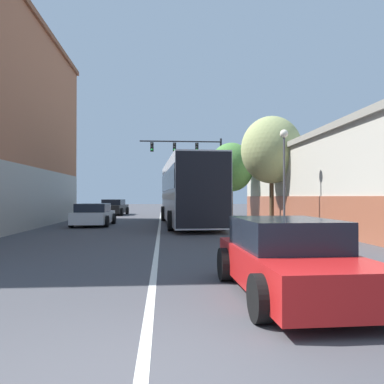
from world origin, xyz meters
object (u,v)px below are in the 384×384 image
object	(u,v)px
street_lamp	(284,165)
street_tree_far	(231,167)
bus	(188,190)
parked_car_left_near	(94,215)
traffic_signal_gantry	(195,158)
hatchback_foreground	(288,259)
parked_car_left_mid	(114,207)
street_tree_near	(272,150)

from	to	relation	value
street_lamp	street_tree_far	size ratio (longest dim) A/B	0.81
bus	street_tree_far	xyz separation A→B (m)	(3.95, 7.42, 1.93)
parked_car_left_near	street_tree_far	distance (m)	12.53
parked_car_left_near	traffic_signal_gantry	xyz separation A→B (m)	(6.79, 10.99, 4.44)
hatchback_foreground	traffic_signal_gantry	xyz separation A→B (m)	(0.66, 26.65, 4.43)
street_lamp	street_tree_far	distance (m)	12.41
parked_car_left_mid	traffic_signal_gantry	xyz separation A→B (m)	(7.26, -1.65, 4.37)
street_tree_near	street_tree_far	bearing A→B (deg)	100.80
bus	street_tree_near	xyz separation A→B (m)	(5.23, 0.69, 2.49)
street_lamp	street_tree_far	bearing A→B (deg)	90.99
street_lamp	parked_car_left_mid	bearing A→B (deg)	120.02
bus	hatchback_foreground	xyz separation A→B (m)	(0.66, -15.78, -1.46)
parked_car_left_near	street_tree_far	bearing A→B (deg)	-50.23
hatchback_foreground	traffic_signal_gantry	bearing A→B (deg)	-2.76
hatchback_foreground	street_tree_near	bearing A→B (deg)	-16.86
hatchback_foreground	parked_car_left_mid	world-z (taller)	parked_car_left_mid
parked_car_left_mid	street_lamp	world-z (taller)	street_lamp
street_lamp	street_tree_far	xyz separation A→B (m)	(-0.21, 12.38, 0.87)
parked_car_left_mid	street_tree_far	bearing A→B (deg)	-112.90
parked_car_left_mid	traffic_signal_gantry	bearing A→B (deg)	-98.38
traffic_signal_gantry	street_tree_near	world-z (taller)	traffic_signal_gantry
bus	traffic_signal_gantry	size ratio (longest dim) A/B	1.66
street_tree_near	street_tree_far	xyz separation A→B (m)	(-1.28, 6.73, -0.55)
traffic_signal_gantry	street_lamp	size ratio (longest dim) A/B	1.51
street_tree_far	parked_car_left_mid	bearing A→B (deg)	152.67
bus	street_tree_near	world-z (taller)	street_tree_near
street_tree_near	parked_car_left_near	bearing A→B (deg)	-175.70
parked_car_left_mid	street_tree_near	distance (m)	16.73
parked_car_left_mid	traffic_signal_gantry	distance (m)	8.63
street_tree_near	street_tree_far	distance (m)	6.87
bus	parked_car_left_mid	bearing A→B (deg)	22.65
street_tree_far	street_tree_near	bearing A→B (deg)	-79.20
bus	traffic_signal_gantry	bearing A→B (deg)	-9.64
traffic_signal_gantry	street_tree_far	bearing A→B (deg)	-52.76
street_lamp	bus	bearing A→B (deg)	130.01
bus	parked_car_left_mid	world-z (taller)	bus
traffic_signal_gantry	street_tree_near	size ratio (longest dim) A/B	1.09
bus	street_tree_far	size ratio (longest dim) A/B	2.03
bus	parked_car_left_mid	distance (m)	13.94
parked_car_left_mid	traffic_signal_gantry	size ratio (longest dim) A/B	0.66
hatchback_foreground	parked_car_left_mid	distance (m)	29.06
bus	parked_car_left_mid	size ratio (longest dim) A/B	2.53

